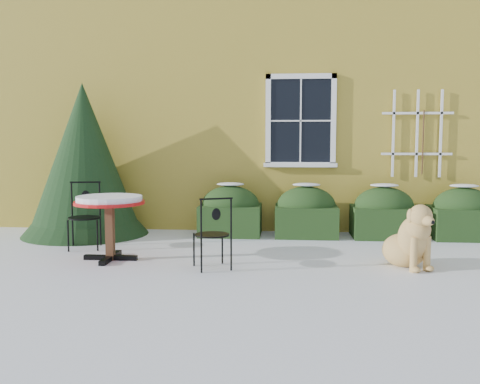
# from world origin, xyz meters

# --- Properties ---
(ground) EXTENTS (80.00, 80.00, 0.00)m
(ground) POSITION_xyz_m (0.00, 0.00, 0.00)
(ground) COLOR white
(ground) RESTS_ON ground
(house) EXTENTS (12.40, 8.40, 6.40)m
(house) POSITION_xyz_m (0.00, 7.00, 3.22)
(house) COLOR gold
(house) RESTS_ON ground
(hedge_row) EXTENTS (4.95, 0.80, 0.91)m
(hedge_row) POSITION_xyz_m (1.65, 2.55, 0.40)
(hedge_row) COLOR black
(hedge_row) RESTS_ON ground
(evergreen_shrub) EXTENTS (2.16, 2.16, 2.61)m
(evergreen_shrub) POSITION_xyz_m (-2.82, 2.40, 1.05)
(evergreen_shrub) COLOR black
(evergreen_shrub) RESTS_ON ground
(bistro_table) EXTENTS (0.95, 0.95, 0.88)m
(bistro_table) POSITION_xyz_m (-1.74, 0.47, 0.73)
(bistro_table) COLOR black
(bistro_table) RESTS_ON ground
(patio_chair_near) EXTENTS (0.54, 0.54, 0.93)m
(patio_chair_near) POSITION_xyz_m (-0.27, 0.09, 0.46)
(patio_chair_near) COLOR black
(patio_chair_near) RESTS_ON ground
(patio_chair_far) EXTENTS (0.54, 0.53, 1.01)m
(patio_chair_far) POSITION_xyz_m (-2.39, 1.24, 0.50)
(patio_chair_far) COLOR black
(patio_chair_far) RESTS_ON ground
(dog) EXTENTS (0.74, 0.95, 0.86)m
(dog) POSITION_xyz_m (2.25, 0.37, 0.35)
(dog) COLOR #DBB062
(dog) RESTS_ON ground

